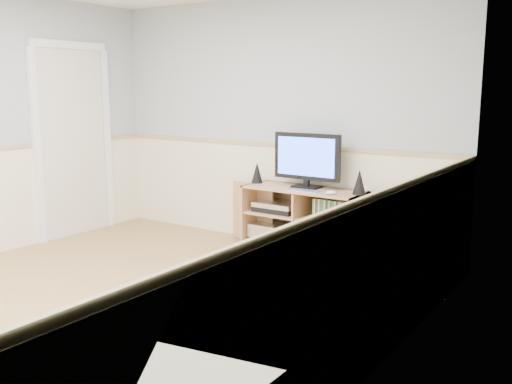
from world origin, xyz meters
TOP-DOWN VIEW (x-y plane):
  - room at (-0.06, 0.12)m, footprint 4.04×4.54m
  - media_cabinet at (0.50, 2.05)m, footprint 1.84×0.44m
  - monitor at (0.50, 2.05)m, footprint 0.69×0.18m
  - speaker_left at (-0.05, 2.02)m, footprint 0.11×0.11m
  - speaker_right at (1.06, 2.02)m, footprint 0.12×0.12m
  - keyboard at (0.58, 1.86)m, footprint 0.31×0.14m
  - mouse at (0.86, 1.86)m, footprint 0.11×0.10m
  - av_components at (0.19, 2.00)m, footprint 0.52×0.32m
  - game_consoles at (0.81, 1.99)m, footprint 0.46×0.32m
  - game_cases at (0.82, 1.98)m, footprint 0.34×0.14m
  - wall_outlet at (1.00, 2.23)m, footprint 0.12×0.03m

SIDE VIEW (x-z plane):
  - game_consoles at x=0.81m, z-range 0.02..0.13m
  - av_components at x=0.19m, z-range -0.01..0.45m
  - media_cabinet at x=0.50m, z-range 0.01..0.66m
  - game_cases at x=0.82m, z-range 0.39..0.58m
  - wall_outlet at x=1.00m, z-range 0.54..0.66m
  - keyboard at x=0.58m, z-range 0.65..0.66m
  - mouse at x=0.86m, z-range 0.65..0.69m
  - speaker_left at x=-0.05m, z-range 0.65..0.86m
  - speaker_right at x=1.06m, z-range 0.65..0.87m
  - monitor at x=0.50m, z-range 0.67..1.20m
  - room at x=-0.06m, z-range -0.05..2.49m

